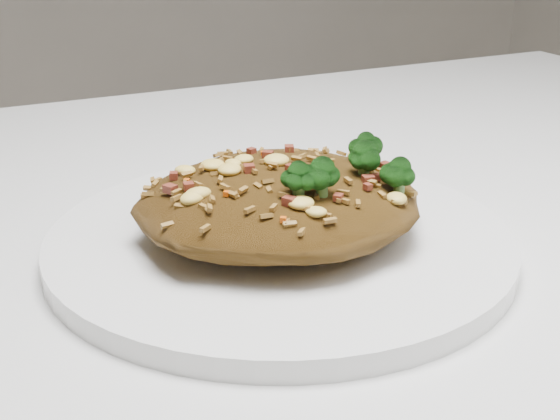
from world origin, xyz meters
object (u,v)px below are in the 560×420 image
object	(u,v)px
plate	(280,241)
fried_rice	(282,191)
fork	(315,187)
dining_table	(296,319)

from	to	relation	value
plate	fried_rice	bearing A→B (deg)	-39.71
fork	fried_rice	bearing A→B (deg)	-97.27
plate	fried_rice	xyz separation A→B (m)	(0.00, -0.00, 0.04)
fork	dining_table	bearing A→B (deg)	-138.62
plate	fried_rice	distance (m)	0.04
dining_table	fried_rice	xyz separation A→B (m)	(-0.04, -0.06, 0.13)
fried_rice	dining_table	bearing A→B (deg)	55.64
fried_rice	fork	xyz separation A→B (m)	(0.06, 0.06, -0.03)
dining_table	fried_rice	distance (m)	0.15
plate	fork	bearing A→B (deg)	45.97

